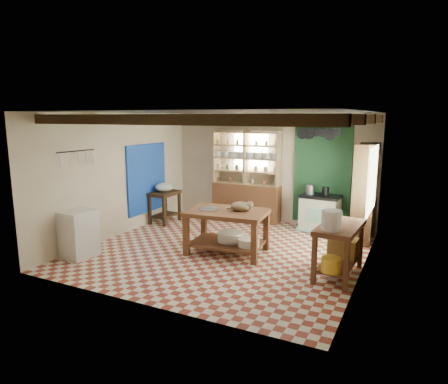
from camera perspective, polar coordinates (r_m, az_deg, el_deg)
The scene contains 30 objects.
floor at distance 7.73m, azimuth 0.07°, elevation -8.38°, with size 5.00×5.00×0.02m, color maroon.
ceiling at distance 7.31m, azimuth 0.07°, elevation 11.34°, with size 5.00×5.00×0.02m, color #414246.
wall_back at distance 9.69m, azimuth 6.66°, elevation 3.42°, with size 5.00×0.04×2.60m, color beige.
wall_front at distance 5.33m, azimuth -11.96°, elevation -2.77°, with size 5.00×0.04×2.60m, color beige.
wall_left at distance 8.79m, azimuth -14.70°, elevation 2.39°, with size 0.04×5.00×2.60m, color beige.
wall_right at distance 6.70m, azimuth 19.60°, elevation -0.41°, with size 0.04×5.00×2.60m, color beige.
ceiling_beams at distance 7.31m, azimuth 0.07°, elevation 10.40°, with size 5.00×3.80×0.15m, color #392413.
blue_wall_patch at distance 9.49m, azimuth -10.95°, elevation 1.92°, with size 0.04×1.40×1.60m, color #1742AC.
green_wall_patch at distance 9.32m, azimuth 13.84°, elevation 2.58°, with size 1.30×0.04×2.30m, color #1B4426.
window_back at distance 9.81m, azimuth 3.90°, elevation 5.90°, with size 0.90×0.02×0.80m, color white.
window_right at distance 7.67m, azimuth 20.42°, elevation 1.64°, with size 0.02×1.30×1.20m, color white.
utensil_rail at distance 7.84m, azimuth -20.30°, elevation 4.64°, with size 0.06×0.90×0.28m, color black.
pot_rack at distance 8.83m, azimuth 13.50°, elevation 8.22°, with size 0.86×0.12×0.36m, color black.
shelving_unit at distance 9.74m, azimuth 3.20°, elevation 2.32°, with size 1.70×0.34×2.20m, color tan.
tall_rack at distance 8.54m, azimuth 19.51°, elevation -0.16°, with size 0.40×0.86×2.00m, color #392413.
work_table at distance 7.48m, azimuth 0.44°, elevation -5.70°, with size 1.44×0.96×0.81m, color brown.
stove at distance 9.16m, azimuth 13.54°, elevation -2.93°, with size 0.83×0.56×0.81m, color beige.
prep_table at distance 9.71m, azimuth -8.46°, elevation -2.14°, with size 0.51×0.75×0.76m, color #392413.
white_cabinet at distance 7.74m, azimuth -20.02°, elevation -5.63°, with size 0.48×0.57×0.86m, color silver.
right_counter at distance 6.69m, azimuth 16.07°, elevation -8.02°, with size 0.59×1.17×0.84m, color brown.
cat at distance 7.32m, azimuth 2.42°, elevation -2.08°, with size 0.39×0.29×0.18m, color #8F7253.
steel_tray at distance 7.45m, azimuth -2.22°, elevation -2.45°, with size 0.35×0.35×0.02m, color #9E9EA5.
basin_large at distance 7.54m, azimuth 0.93°, elevation -6.41°, with size 0.49×0.49×0.17m, color silver.
basin_small at distance 7.29m, azimuth 3.51°, elevation -7.17°, with size 0.40×0.40×0.14m, color silver.
kettle_left at distance 9.12m, azimuth 12.18°, elevation 0.35°, with size 0.18×0.18×0.20m, color #9E9EA5.
kettle_right at distance 9.03m, azimuth 14.29°, elevation 0.10°, with size 0.15×0.15×0.19m, color black.
enamel_bowl at distance 9.61m, azimuth -8.54°, elevation 0.68°, with size 0.43×0.43×0.22m, color silver.
white_bucket at distance 6.21m, azimuth 15.12°, elevation -3.92°, with size 0.30×0.30×0.30m, color silver.
wicker_basket at distance 6.98m, azimuth 16.65°, elevation -7.61°, with size 0.45×0.36×0.31m, color #A77F43.
yellow_tub at distance 6.31m, azimuth 15.04°, elevation -9.99°, with size 0.29×0.29×0.22m, color gold.
Camera 1 is at (3.24, -6.55, 2.52)m, focal length 32.00 mm.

